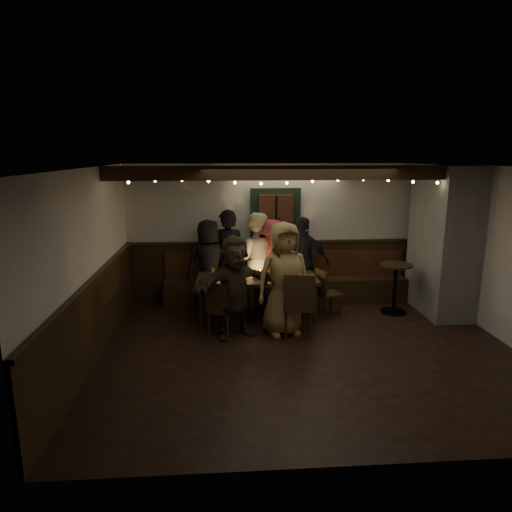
{
  "coord_description": "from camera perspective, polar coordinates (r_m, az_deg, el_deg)",
  "views": [
    {
      "loc": [
        -1.2,
        -6.06,
        2.8
      ],
      "look_at": [
        -0.63,
        1.6,
        1.05
      ],
      "focal_mm": 32.0,
      "sensor_mm": 36.0,
      "label": 1
    }
  ],
  "objects": [
    {
      "name": "person_b",
      "position": [
        8.36,
        -3.53,
        -0.29
      ],
      "size": [
        0.71,
        0.52,
        1.81
      ],
      "primitive_type": "imported",
      "rotation": [
        0.0,
        0.0,
        3.01
      ],
      "color": "black",
      "rests_on": "ground"
    },
    {
      "name": "chair_near_right",
      "position": [
        6.98,
        5.34,
        -5.74
      ],
      "size": [
        0.51,
        0.51,
        1.04
      ],
      "color": "black",
      "rests_on": "ground"
    },
    {
      "name": "room",
      "position": [
        8.0,
        12.31,
        0.09
      ],
      "size": [
        6.02,
        5.01,
        2.62
      ],
      "color": "black",
      "rests_on": "ground"
    },
    {
      "name": "dining_table",
      "position": [
        7.78,
        0.09,
        -3.1
      ],
      "size": [
        2.03,
        0.87,
        0.88
      ],
      "color": "black",
      "rests_on": "ground"
    },
    {
      "name": "person_f",
      "position": [
        6.96,
        -2.68,
        -3.89
      ],
      "size": [
        1.55,
        1.01,
        1.6
      ],
      "primitive_type": "imported",
      "rotation": [
        0.0,
        0.0,
        0.4
      ],
      "color": "#3A2E1E",
      "rests_on": "ground"
    },
    {
      "name": "person_d",
      "position": [
        8.43,
        2.03,
        -0.87
      ],
      "size": [
        1.19,
        0.97,
        1.61
      ],
      "primitive_type": "imported",
      "rotation": [
        0.0,
        0.0,
        2.72
      ],
      "color": "maroon",
      "rests_on": "ground"
    },
    {
      "name": "person_g",
      "position": [
        7.06,
        3.49,
        -2.87
      ],
      "size": [
        0.97,
        0.74,
        1.78
      ],
      "primitive_type": "imported",
      "rotation": [
        0.0,
        0.0,
        0.22
      ],
      "color": "#A2834B",
      "rests_on": "ground"
    },
    {
      "name": "chair_end",
      "position": [
        8.06,
        8.64,
        -4.18
      ],
      "size": [
        0.47,
        0.47,
        0.82
      ],
      "color": "black",
      "rests_on": "ground"
    },
    {
      "name": "high_top",
      "position": [
        8.43,
        17.01,
        -3.13
      ],
      "size": [
        0.56,
        0.56,
        0.89
      ],
      "color": "black",
      "rests_on": "ground"
    },
    {
      "name": "person_e",
      "position": [
        8.45,
        5.9,
        -0.71
      ],
      "size": [
        1.05,
        0.76,
        1.66
      ],
      "primitive_type": "imported",
      "rotation": [
        0.0,
        0.0,
        2.73
      ],
      "color": "black",
      "rests_on": "ground"
    },
    {
      "name": "person_a",
      "position": [
        8.36,
        -5.93,
        -0.96
      ],
      "size": [
        0.89,
        0.68,
        1.63
      ],
      "primitive_type": "imported",
      "rotation": [
        0.0,
        0.0,
        3.36
      ],
      "color": "black",
      "rests_on": "ground"
    },
    {
      "name": "chair_near_left",
      "position": [
        7.09,
        -4.56,
        -6.22
      ],
      "size": [
        0.52,
        0.52,
        0.87
      ],
      "color": "black",
      "rests_on": "ground"
    },
    {
      "name": "person_c",
      "position": [
        8.44,
        -0.02,
        -0.4
      ],
      "size": [
        0.92,
        0.75,
        1.74
      ],
      "primitive_type": "imported",
      "rotation": [
        0.0,
        0.0,
        3.02
      ],
      "color": "beige",
      "rests_on": "ground"
    }
  ]
}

